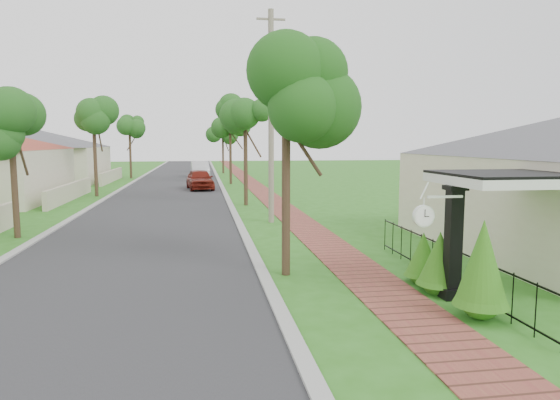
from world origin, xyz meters
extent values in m
plane|color=#2C6C19|center=(0.00, 0.00, 0.00)|extent=(160.00, 160.00, 0.00)
cube|color=#28282B|center=(-3.00, 20.00, 0.00)|extent=(7.00, 120.00, 0.02)
cube|color=#9E9E99|center=(0.65, 20.00, 0.00)|extent=(0.30, 120.00, 0.10)
cube|color=#9E9E99|center=(-6.65, 20.00, 0.00)|extent=(0.30, 120.00, 0.10)
cube|color=brown|center=(3.25, 20.00, 0.00)|extent=(1.50, 120.00, 0.03)
cube|color=white|center=(5.85, -1.00, 2.62)|extent=(2.90, 2.60, 0.20)
cube|color=black|center=(5.85, -1.00, 2.75)|extent=(2.90, 2.60, 0.06)
cube|color=black|center=(4.55, -1.00, 1.26)|extent=(0.30, 0.30, 2.52)
cube|color=black|center=(4.55, -1.00, 0.12)|extent=(0.48, 0.48, 0.24)
cube|color=black|center=(4.55, -1.00, 2.46)|extent=(0.42, 0.42, 0.10)
cube|color=black|center=(4.90, 0.00, 0.95)|extent=(0.03, 8.00, 0.03)
cube|color=black|center=(4.90, 0.00, 0.15)|extent=(0.03, 8.00, 0.03)
cylinder|color=black|center=(4.90, -3.33, 0.50)|extent=(0.02, 0.02, 1.00)
cylinder|color=black|center=(4.90, -2.67, 0.50)|extent=(0.02, 0.02, 1.00)
cylinder|color=black|center=(4.90, -2.00, 0.50)|extent=(0.02, 0.02, 1.00)
cylinder|color=black|center=(4.90, -1.33, 0.50)|extent=(0.02, 0.02, 1.00)
cylinder|color=black|center=(4.90, -0.67, 0.50)|extent=(0.02, 0.02, 1.00)
cylinder|color=black|center=(4.90, 0.00, 0.50)|extent=(0.02, 0.02, 1.00)
cylinder|color=black|center=(4.90, 0.67, 0.50)|extent=(0.02, 0.02, 1.00)
cylinder|color=black|center=(4.90, 1.33, 0.50)|extent=(0.02, 0.02, 1.00)
cylinder|color=black|center=(4.90, 2.00, 0.50)|extent=(0.02, 0.02, 1.00)
cylinder|color=black|center=(4.90, 2.67, 0.50)|extent=(0.02, 0.02, 1.00)
cylinder|color=black|center=(4.90, 3.33, 0.50)|extent=(0.02, 0.02, 1.00)
cylinder|color=black|center=(4.90, 4.00, 0.50)|extent=(0.02, 0.02, 1.00)
cylinder|color=#382619|center=(1.50, 16.00, 2.27)|extent=(0.22, 0.22, 4.55)
sphere|color=#124516|center=(1.50, 16.00, 4.68)|extent=(1.70, 1.70, 1.70)
cylinder|color=#382619|center=(1.50, 30.00, 2.45)|extent=(0.22, 0.22, 4.90)
sphere|color=#124516|center=(1.50, 30.00, 5.04)|extent=(1.70, 1.70, 1.70)
cylinder|color=#382619|center=(1.50, 44.00, 2.10)|extent=(0.22, 0.22, 4.20)
sphere|color=#124516|center=(1.50, 44.00, 4.32)|extent=(1.70, 1.70, 1.70)
cylinder|color=#382619|center=(-7.50, 8.00, 1.92)|extent=(0.22, 0.22, 3.85)
sphere|color=#124516|center=(-7.50, 8.00, 3.96)|extent=(1.60, 1.60, 1.60)
cylinder|color=#382619|center=(-7.50, 22.00, 2.45)|extent=(0.22, 0.22, 4.90)
sphere|color=#124516|center=(-7.50, 22.00, 5.04)|extent=(1.70, 1.70, 1.70)
cylinder|color=#382619|center=(-7.50, 38.00, 2.27)|extent=(0.22, 0.22, 4.55)
sphere|color=#124516|center=(-7.50, 38.00, 4.68)|extent=(1.70, 1.70, 1.70)
sphere|color=#296714|center=(4.45, -2.34, 0.42)|extent=(0.83, 0.83, 0.83)
cone|color=#296714|center=(4.45, -2.34, 1.20)|extent=(0.94, 0.94, 1.55)
sphere|color=#296714|center=(4.45, -0.61, 0.31)|extent=(0.80, 0.80, 0.80)
cone|color=#296714|center=(4.45, -0.61, 0.87)|extent=(0.90, 0.90, 1.13)
sphere|color=#296714|center=(4.45, 0.25, 0.27)|extent=(0.70, 0.70, 0.70)
cone|color=#296714|center=(4.45, 0.25, 0.76)|extent=(0.80, 0.80, 0.99)
cube|color=#BFB299|center=(-8.60, 20.00, 0.50)|extent=(0.25, 10.00, 1.00)
cube|color=beige|center=(-15.00, 34.00, 1.50)|extent=(11.00, 10.00, 3.00)
pyramid|color=#4C4C51|center=(-15.00, 34.00, 3.80)|extent=(15.56, 15.56, 1.60)
cube|color=#BFB299|center=(-8.60, 34.00, 0.50)|extent=(0.25, 10.00, 1.00)
imported|color=maroon|center=(-1.00, 25.50, 0.73)|extent=(2.23, 4.48, 1.47)
imported|color=silver|center=(-1.00, 38.26, 0.78)|extent=(1.92, 4.80, 1.55)
cylinder|color=#382619|center=(1.25, 1.50, 2.22)|extent=(0.22, 0.22, 4.45)
sphere|color=#225A1A|center=(1.25, 1.50, 4.58)|extent=(2.21, 2.21, 2.21)
cylinder|color=gray|center=(2.06, 10.00, 4.43)|extent=(0.24, 0.24, 8.87)
cube|color=gray|center=(2.06, 10.00, 8.47)|extent=(1.20, 0.08, 0.08)
cube|color=white|center=(4.11, -1.40, 2.32)|extent=(0.77, 0.05, 0.05)
cylinder|color=white|center=(3.65, -1.40, 2.14)|extent=(0.02, 0.02, 0.33)
cylinder|color=white|center=(3.65, -1.40, 1.92)|extent=(0.46, 0.10, 0.46)
cylinder|color=white|center=(3.65, -1.45, 1.92)|extent=(0.40, 0.01, 0.40)
cylinder|color=white|center=(3.65, -1.34, 1.92)|extent=(0.40, 0.01, 0.40)
cube|color=black|center=(3.65, -1.46, 1.99)|extent=(0.01, 0.01, 0.15)
cube|color=black|center=(3.69, -1.46, 1.92)|extent=(0.10, 0.01, 0.02)
camera|label=1|loc=(-0.88, -11.02, 3.45)|focal=32.00mm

